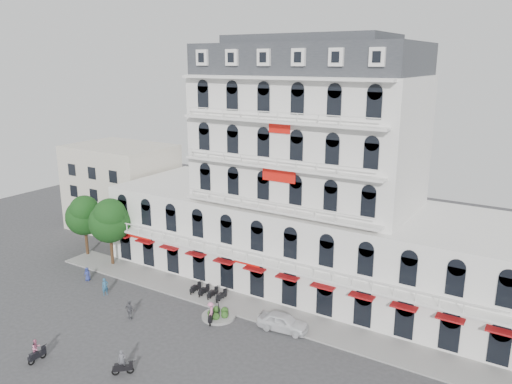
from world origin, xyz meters
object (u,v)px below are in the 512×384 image
object	(u,v)px
rider_southwest	(36,351)
rider_center	(211,312)
rider_west	(122,364)
parked_car	(283,322)

from	to	relation	value
rider_southwest	rider_center	distance (m)	14.70
rider_west	rider_center	xyz separation A→B (m)	(1.05, 9.84, 0.17)
rider_southwest	parked_car	bearing A→B (deg)	-46.87
rider_west	rider_southwest	size ratio (longest dim) A/B	1.05
rider_west	rider_southwest	bearing A→B (deg)	155.50
rider_center	parked_car	bearing A→B (deg)	82.25
rider_west	rider_southwest	distance (m)	7.49
parked_car	rider_southwest	distance (m)	20.51
parked_car	rider_center	distance (m)	6.68
parked_car	rider_center	world-z (taller)	rider_center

